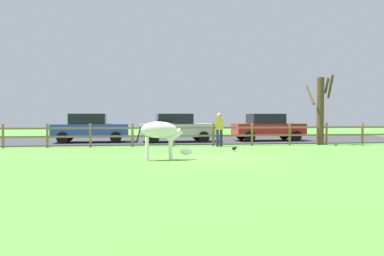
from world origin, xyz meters
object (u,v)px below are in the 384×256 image
object	(u,v)px
zebra	(161,133)
parked_car_blue	(90,128)
crow_on_grass	(234,148)
parked_car_red	(267,127)
parked_car_silver	(176,128)
visitor_near_fence	(219,128)
bare_tree	(321,109)

from	to	relation	value
zebra	parked_car_blue	xyz separation A→B (m)	(-3.55, 8.10, -0.08)
crow_on_grass	parked_car_blue	bearing A→B (deg)	140.81
crow_on_grass	parked_car_red	xyz separation A→B (m)	(3.29, 5.54, 0.72)
parked_car_silver	visitor_near_fence	bearing A→B (deg)	-55.87
crow_on_grass	bare_tree	bearing A→B (deg)	29.28
bare_tree	parked_car_blue	world-z (taller)	bare_tree
bare_tree	parked_car_silver	bearing A→B (deg)	162.57
zebra	crow_on_grass	world-z (taller)	zebra
zebra	parked_car_red	distance (m)	10.40
bare_tree	visitor_near_fence	bearing A→B (deg)	-174.81
bare_tree	visitor_near_fence	size ratio (longest dim) A/B	2.19
zebra	parked_car_silver	bearing A→B (deg)	81.86
parked_car_red	parked_car_silver	bearing A→B (deg)	-176.75
bare_tree	parked_car_silver	world-z (taller)	bare_tree
crow_on_grass	parked_car_blue	distance (m)	8.69
zebra	parked_car_blue	distance (m)	8.84
zebra	visitor_near_fence	size ratio (longest dim) A/B	1.18
bare_tree	crow_on_grass	world-z (taller)	bare_tree
crow_on_grass	visitor_near_fence	world-z (taller)	visitor_near_fence
crow_on_grass	parked_car_red	world-z (taller)	parked_car_red
zebra	parked_car_red	size ratio (longest dim) A/B	0.48
zebra	parked_car_silver	xyz separation A→B (m)	(1.12, 7.86, -0.08)
parked_car_silver	crow_on_grass	bearing A→B (deg)	-68.68
parked_car_silver	visitor_near_fence	size ratio (longest dim) A/B	2.50
parked_car_blue	parked_car_silver	world-z (taller)	same
crow_on_grass	parked_car_silver	bearing A→B (deg)	111.32
zebra	crow_on_grass	size ratio (longest dim) A/B	9.00
zebra	parked_car_blue	bearing A→B (deg)	113.65
bare_tree	crow_on_grass	bearing A→B (deg)	-150.72
bare_tree	visitor_near_fence	world-z (taller)	bare_tree
parked_car_red	zebra	bearing A→B (deg)	-128.33
parked_car_red	parked_car_blue	distance (m)	10.00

